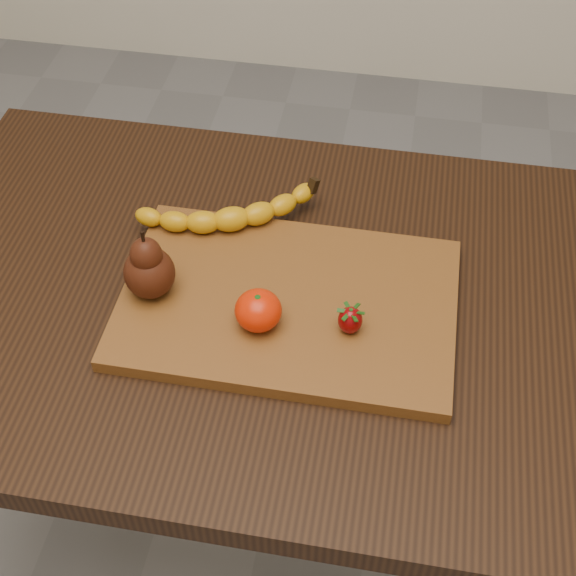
% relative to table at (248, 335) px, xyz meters
% --- Properties ---
extents(ground, '(3.50, 3.50, 0.00)m').
position_rel_table_xyz_m(ground, '(0.00, 0.00, -0.66)').
color(ground, slate).
rests_on(ground, ground).
extents(table, '(1.00, 0.70, 0.76)m').
position_rel_table_xyz_m(table, '(0.00, 0.00, 0.00)').
color(table, black).
rests_on(table, ground).
extents(cutting_board, '(0.45, 0.30, 0.02)m').
position_rel_table_xyz_m(cutting_board, '(0.06, -0.02, 0.11)').
color(cutting_board, brown).
rests_on(cutting_board, table).
extents(banana, '(0.24, 0.15, 0.04)m').
position_rel_table_xyz_m(banana, '(-0.04, 0.10, 0.14)').
color(banana, '#D6980A').
rests_on(banana, cutting_board).
extents(pear, '(0.09, 0.09, 0.11)m').
position_rel_table_xyz_m(pear, '(-0.12, -0.04, 0.17)').
color(pear, '#3E170A').
rests_on(pear, cutting_board).
extents(mandarin, '(0.07, 0.07, 0.05)m').
position_rel_table_xyz_m(mandarin, '(0.03, -0.07, 0.14)').
color(mandarin, red).
rests_on(mandarin, cutting_board).
extents(strawberry, '(0.03, 0.03, 0.04)m').
position_rel_table_xyz_m(strawberry, '(0.15, -0.06, 0.14)').
color(strawberry, '#7B0306').
rests_on(strawberry, cutting_board).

